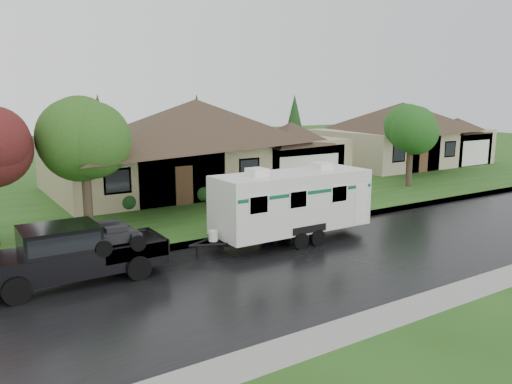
% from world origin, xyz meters
% --- Properties ---
extents(ground, '(140.00, 140.00, 0.00)m').
position_xyz_m(ground, '(0.00, 0.00, 0.00)').
color(ground, '#254D18').
rests_on(ground, ground).
extents(road, '(140.00, 8.00, 0.01)m').
position_xyz_m(road, '(0.00, -2.00, 0.01)').
color(road, black).
rests_on(road, ground).
extents(curb, '(140.00, 0.50, 0.15)m').
position_xyz_m(curb, '(0.00, 2.25, 0.07)').
color(curb, gray).
rests_on(curb, ground).
extents(lawn, '(140.00, 26.00, 0.15)m').
position_xyz_m(lawn, '(0.00, 15.00, 0.07)').
color(lawn, '#254D18').
rests_on(lawn, ground).
extents(house_main, '(19.44, 10.80, 6.90)m').
position_xyz_m(house_main, '(2.29, 13.84, 3.59)').
color(house_main, '#9B8969').
rests_on(house_main, lawn).
extents(house_neighbor, '(15.12, 9.72, 6.45)m').
position_xyz_m(house_neighbor, '(22.27, 14.34, 3.32)').
color(house_neighbor, tan).
rests_on(house_neighbor, lawn).
extents(tree_left_green, '(3.46, 3.46, 5.73)m').
position_xyz_m(tree_left_green, '(-6.99, 6.39, 4.12)').
color(tree_left_green, '#382B1E').
rests_on(tree_left_green, lawn).
extents(tree_right_green, '(3.14, 3.14, 5.20)m').
position_xyz_m(tree_right_green, '(13.48, 6.30, 3.75)').
color(tree_right_green, '#382B1E').
rests_on(tree_right_green, lawn).
extents(shrub_row, '(13.60, 1.00, 1.00)m').
position_xyz_m(shrub_row, '(2.00, 9.30, 0.65)').
color(shrub_row, '#143814').
rests_on(shrub_row, lawn).
extents(pickup_truck, '(5.71, 2.17, 1.90)m').
position_xyz_m(pickup_truck, '(-9.06, 0.69, 1.02)').
color(pickup_truck, black).
rests_on(pickup_truck, ground).
extents(travel_trailer, '(7.04, 2.47, 3.16)m').
position_xyz_m(travel_trailer, '(-0.25, 0.69, 1.67)').
color(travel_trailer, silver).
rests_on(travel_trailer, ground).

